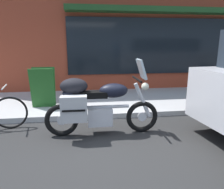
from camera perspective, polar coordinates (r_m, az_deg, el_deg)
ground_plane at (r=3.70m, az=-2.30°, el=-12.83°), size 80.00×80.00×0.00m
touring_motorcycle at (r=3.79m, az=-4.55°, el=-2.55°), size 2.09×0.66×1.38m
sandwich_board_sign at (r=5.39m, az=-18.10°, el=1.80°), size 0.55×0.42×0.96m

